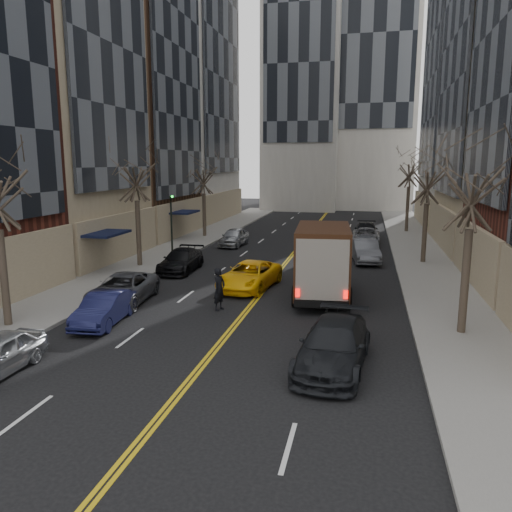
{
  "coord_description": "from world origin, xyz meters",
  "views": [
    {
      "loc": [
        5.06,
        -8.54,
        6.57
      ],
      "look_at": [
        0.07,
        13.97,
        2.2
      ],
      "focal_mm": 35.0,
      "sensor_mm": 36.0,
      "label": 1
    }
  ],
  "objects": [
    {
      "name": "ground",
      "position": [
        0.0,
        0.0,
        0.0
      ],
      "size": [
        160.0,
        160.0,
        0.0
      ],
      "primitive_type": "plane",
      "color": "black",
      "rests_on": "ground"
    },
    {
      "name": "sidewalk_left",
      "position": [
        -9.0,
        27.0,
        0.07
      ],
      "size": [
        4.0,
        66.0,
        0.15
      ],
      "primitive_type": "cube",
      "color": "slate",
      "rests_on": "ground"
    },
    {
      "name": "sidewalk_right",
      "position": [
        9.0,
        27.0,
        0.07
      ],
      "size": [
        4.0,
        66.0,
        0.15
      ],
      "primitive_type": "cube",
      "color": "slate",
      "rests_on": "ground"
    },
    {
      "name": "streetwall_left",
      "position": [
        -16.3,
        30.9,
        15.56
      ],
      "size": [
        14.0,
        49.5,
        36.0
      ],
      "color": "#562319",
      "rests_on": "ground"
    },
    {
      "name": "tree_lf_mid",
      "position": [
        -8.8,
        20.0,
        6.6
      ],
      "size": [
        3.2,
        3.2,
        8.91
      ],
      "color": "#382D23",
      "rests_on": "sidewalk_left"
    },
    {
      "name": "tree_lf_far",
      "position": [
        -8.8,
        33.0,
        6.02
      ],
      "size": [
        3.2,
        3.2,
        8.12
      ],
      "color": "#382D23",
      "rests_on": "sidewalk_left"
    },
    {
      "name": "tree_rt_near",
      "position": [
        8.8,
        11.0,
        6.45
      ],
      "size": [
        3.2,
        3.2,
        8.71
      ],
      "color": "#382D23",
      "rests_on": "sidewalk_right"
    },
    {
      "name": "tree_rt_mid",
      "position": [
        8.8,
        25.0,
        6.17
      ],
      "size": [
        3.2,
        3.2,
        8.32
      ],
      "color": "#382D23",
      "rests_on": "sidewalk_right"
    },
    {
      "name": "tree_rt_far",
      "position": [
        8.8,
        40.0,
        6.74
      ],
      "size": [
        3.2,
        3.2,
        9.11
      ],
      "color": "#382D23",
      "rests_on": "sidewalk_right"
    },
    {
      "name": "traffic_signal",
      "position": [
        -7.39,
        22.0,
        2.82
      ],
      "size": [
        0.29,
        0.26,
        4.7
      ],
      "color": "black",
      "rests_on": "sidewalk_left"
    },
    {
      "name": "ups_truck",
      "position": [
        3.09,
        15.33,
        1.8
      ],
      "size": [
        3.06,
        6.69,
        3.57
      ],
      "rotation": [
        0.0,
        0.0,
        0.08
      ],
      "color": "black",
      "rests_on": "ground"
    },
    {
      "name": "observer_sedan",
      "position": [
        4.2,
        6.9,
        0.74
      ],
      "size": [
        2.52,
        5.24,
        1.47
      ],
      "rotation": [
        0.0,
        0.0,
        -0.09
      ],
      "color": "black",
      "rests_on": "ground"
    },
    {
      "name": "taxi",
      "position": [
        -0.81,
        16.32,
        0.69
      ],
      "size": [
        2.96,
        5.24,
        1.38
      ],
      "primitive_type": "imported",
      "rotation": [
        0.0,
        0.0,
        -0.14
      ],
      "color": "yellow",
      "rests_on": "ground"
    },
    {
      "name": "pedestrian",
      "position": [
        -1.23,
        12.21,
        0.96
      ],
      "size": [
        0.66,
        0.81,
        1.93
      ],
      "primitive_type": "imported",
      "rotation": [
        0.0,
        0.0,
        1.25
      ],
      "color": "black",
      "rests_on": "ground"
    },
    {
      "name": "parked_lf_b",
      "position": [
        -5.29,
        9.33,
        0.65
      ],
      "size": [
        1.74,
        4.03,
        1.29
      ],
      "primitive_type": "imported",
      "rotation": [
        0.0,
        0.0,
        0.1
      ],
      "color": "#111337",
      "rests_on": "ground"
    },
    {
      "name": "parked_lf_c",
      "position": [
        -5.99,
        12.27,
        0.68
      ],
      "size": [
        2.7,
        5.09,
        1.36
      ],
      "primitive_type": "imported",
      "rotation": [
        0.0,
        0.0,
        0.09
      ],
      "color": "#4B4D53",
      "rests_on": "ground"
    },
    {
      "name": "parked_lf_d",
      "position": [
        -5.83,
        19.46,
        0.67
      ],
      "size": [
        1.99,
        4.64,
        1.33
      ],
      "primitive_type": "imported",
      "rotation": [
        0.0,
        0.0,
        0.03
      ],
      "color": "black",
      "rests_on": "ground"
    },
    {
      "name": "parked_lf_e",
      "position": [
        -5.1,
        29.19,
        0.7
      ],
      "size": [
        1.84,
        4.18,
        1.4
      ],
      "primitive_type": "imported",
      "rotation": [
        0.0,
        0.0,
        -0.05
      ],
      "color": "#A1A5A9",
      "rests_on": "ground"
    },
    {
      "name": "parked_rt_a",
      "position": [
        5.1,
        24.86,
        0.74
      ],
      "size": [
        2.15,
        4.66,
        1.48
      ],
      "primitive_type": "imported",
      "rotation": [
        0.0,
        0.0,
        0.13
      ],
      "color": "#52545A",
      "rests_on": "ground"
    },
    {
      "name": "parked_rt_b",
      "position": [
        5.11,
        32.11,
        0.66
      ],
      "size": [
        2.2,
        4.73,
        1.31
      ],
      "primitive_type": "imported",
      "rotation": [
        0.0,
        0.0,
        0.01
      ],
      "color": "#93959A",
      "rests_on": "ground"
    },
    {
      "name": "parked_rt_c",
      "position": [
        5.1,
        35.24,
        0.69
      ],
      "size": [
        1.93,
        4.75,
        1.38
      ],
      "primitive_type": "imported",
      "rotation": [
        0.0,
        0.0,
        -0.0
      ],
      "color": "black",
      "rests_on": "ground"
    }
  ]
}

